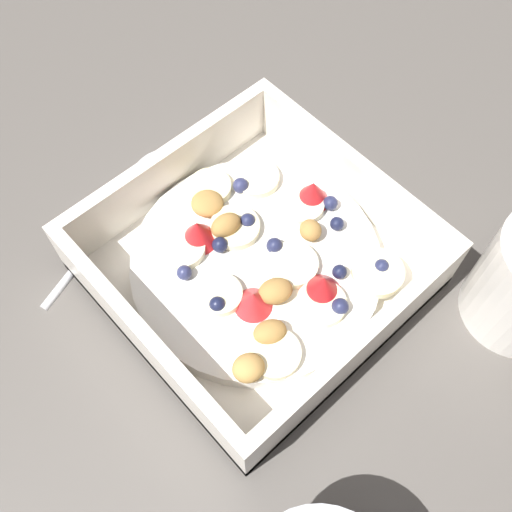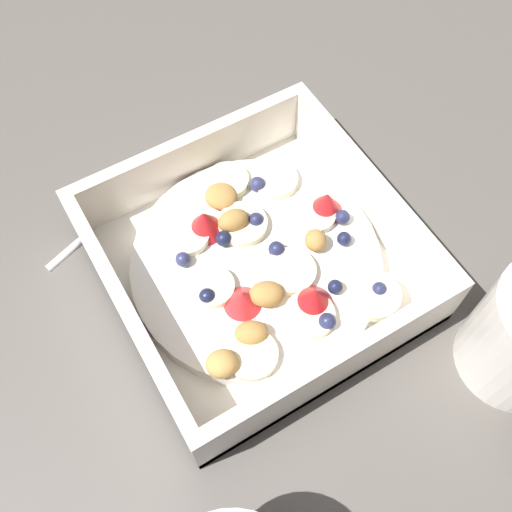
% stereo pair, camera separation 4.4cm
% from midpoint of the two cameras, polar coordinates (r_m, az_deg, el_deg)
% --- Properties ---
extents(ground_plane, '(2.40, 2.40, 0.00)m').
position_cam_midpoint_polar(ground_plane, '(0.47, 3.70, -0.25)').
color(ground_plane, '#56514C').
extents(fruit_bowl, '(0.21, 0.21, 0.06)m').
position_cam_midpoint_polar(fruit_bowl, '(0.45, 2.96, -0.92)').
color(fruit_bowl, white).
rests_on(fruit_bowl, ground).
extents(spoon, '(0.07, 0.17, 0.01)m').
position_cam_midpoint_polar(spoon, '(0.52, -7.03, 7.86)').
color(spoon, silver).
rests_on(spoon, ground).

